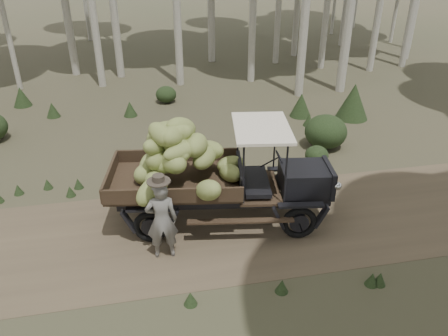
{
  "coord_description": "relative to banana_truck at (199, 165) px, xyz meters",
  "views": [
    {
      "loc": [
        0.54,
        -8.54,
        6.31
      ],
      "look_at": [
        2.34,
        0.44,
        1.44
      ],
      "focal_mm": 35.0,
      "sensor_mm": 36.0,
      "label": 1
    }
  ],
  "objects": [
    {
      "name": "farmer",
      "position": [
        -1.01,
        -1.19,
        -0.61
      ],
      "size": [
        0.7,
        0.51,
        2.04
      ],
      "rotation": [
        0.0,
        0.0,
        3.12
      ],
      "color": "#625F5A",
      "rests_on": "ground"
    },
    {
      "name": "dirt_track",
      "position": [
        -1.76,
        -0.47,
        -1.57
      ],
      "size": [
        70.0,
        4.0,
        0.01
      ],
      "primitive_type": "cube",
      "color": "brown",
      "rests_on": "ground"
    },
    {
      "name": "undergrowth",
      "position": [
        -2.42,
        0.85,
        -1.07
      ],
      "size": [
        25.15,
        22.61,
        1.38
      ],
      "color": "#233319",
      "rests_on": "ground"
    },
    {
      "name": "banana_truck",
      "position": [
        0.0,
        0.0,
        0.0
      ],
      "size": [
        5.64,
        2.92,
        2.79
      ],
      "rotation": [
        0.0,
        0.0,
        -0.15
      ],
      "color": "black",
      "rests_on": "ground"
    },
    {
      "name": "ground",
      "position": [
        -1.76,
        -0.47,
        -1.57
      ],
      "size": [
        120.0,
        120.0,
        0.0
      ],
      "primitive_type": "plane",
      "color": "#473D2B",
      "rests_on": "ground"
    }
  ]
}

